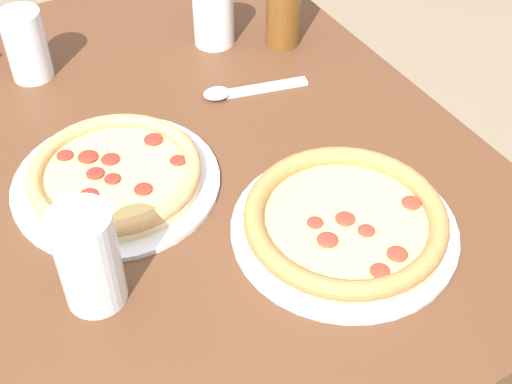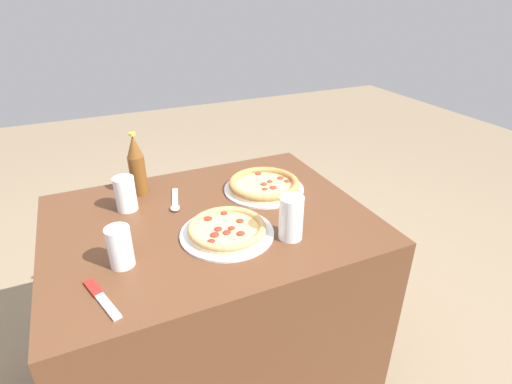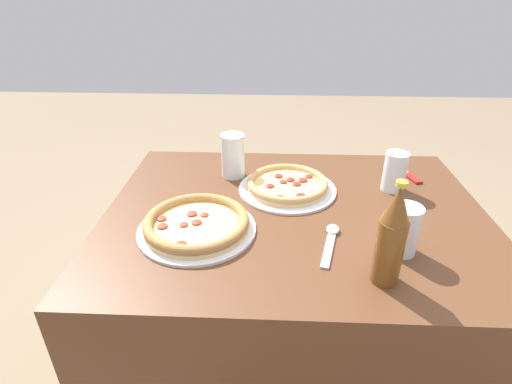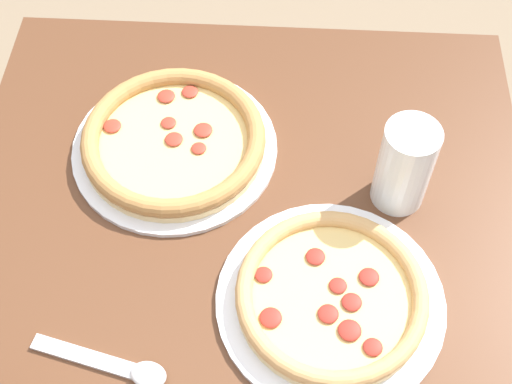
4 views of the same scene
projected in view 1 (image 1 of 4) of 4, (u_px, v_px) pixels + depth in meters
table at (199, 296)px, 1.35m from camera, size 1.07×0.82×0.74m
pizza_veggie at (115, 175)px, 1.02m from camera, size 0.30×0.30×0.04m
pizza_margherita at (345, 222)px, 0.95m from camera, size 0.31×0.31×0.04m
glass_lemonade at (213, 13)px, 1.26m from camera, size 0.07×0.07×0.12m
glass_orange_juice at (89, 262)px, 0.84m from camera, size 0.08×0.08×0.14m
glass_cola at (27, 47)px, 1.18m from camera, size 0.07×0.07×0.12m
spoon at (237, 91)px, 1.18m from camera, size 0.07×0.18×0.02m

